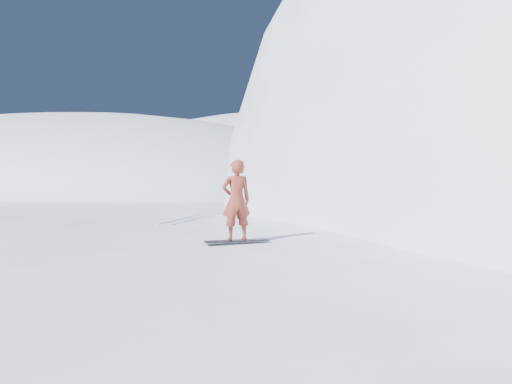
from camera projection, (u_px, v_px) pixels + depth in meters
ground at (108, 330)px, 12.63m from camera, size 400.00×400.00×0.00m
near_ridge at (206, 305)px, 14.85m from camera, size 36.00×28.00×4.80m
far_ridge_a at (59, 187)px, 97.82m from camera, size 120.00×70.00×28.00m
far_ridge_c at (298, 182)px, 128.62m from camera, size 140.00×90.00×36.00m
wind_bumps at (145, 306)px, 14.77m from camera, size 16.00×14.40×1.00m
snowboard at (236, 241)px, 11.58m from camera, size 1.27×1.26×0.03m
snowboarder at (236, 200)px, 11.53m from camera, size 0.80×0.80×1.87m
board_tracks at (204, 215)px, 17.69m from camera, size 1.49×5.93×0.04m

